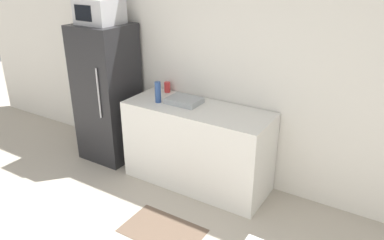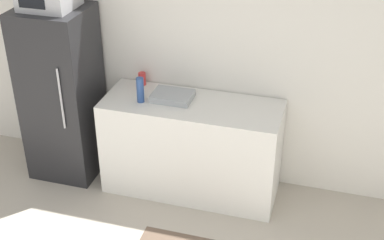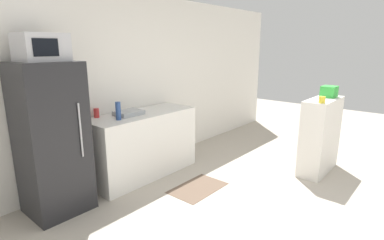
{
  "view_description": "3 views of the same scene",
  "coord_description": "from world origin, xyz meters",
  "px_view_note": "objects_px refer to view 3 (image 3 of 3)",
  "views": [
    {
      "loc": [
        1.92,
        -0.56,
        2.4
      ],
      "look_at": [
        0.3,
        2.05,
        1.06
      ],
      "focal_mm": 35.0,
      "sensor_mm": 36.0,
      "label": 1
    },
    {
      "loc": [
        1.19,
        -1.42,
        3.18
      ],
      "look_at": [
        0.18,
        2.06,
        1.1
      ],
      "focal_mm": 50.0,
      "sensor_mm": 36.0,
      "label": 2
    },
    {
      "loc": [
        -2.67,
        -0.61,
        1.85
      ],
      "look_at": [
        0.17,
        1.82,
        0.93
      ],
      "focal_mm": 28.0,
      "sensor_mm": 36.0,
      "label": 3
    }
  ],
  "objects_px": {
    "bottle_short": "(96,113)",
    "basket": "(329,92)",
    "refrigerator": "(52,140)",
    "jar": "(322,100)",
    "bottle_tall": "(118,111)",
    "microwave": "(41,47)"
  },
  "relations": [
    {
      "from": "bottle_short",
      "to": "basket",
      "type": "height_order",
      "value": "basket"
    },
    {
      "from": "refrigerator",
      "to": "jar",
      "type": "xyz_separation_m",
      "value": [
        2.72,
        -1.99,
        0.31
      ]
    },
    {
      "from": "basket",
      "to": "bottle_tall",
      "type": "bearing_deg",
      "value": 143.23
    },
    {
      "from": "refrigerator",
      "to": "microwave",
      "type": "relative_size",
      "value": 3.78
    },
    {
      "from": "microwave",
      "to": "basket",
      "type": "xyz_separation_m",
      "value": [
        3.29,
        -1.9,
        -0.65
      ]
    },
    {
      "from": "refrigerator",
      "to": "bottle_tall",
      "type": "bearing_deg",
      "value": -5.1
    },
    {
      "from": "bottle_short",
      "to": "basket",
      "type": "bearing_deg",
      "value": -40.17
    },
    {
      "from": "basket",
      "to": "jar",
      "type": "height_order",
      "value": "basket"
    },
    {
      "from": "bottle_tall",
      "to": "jar",
      "type": "xyz_separation_m",
      "value": [
        1.88,
        -1.91,
        0.11
      ]
    },
    {
      "from": "bottle_tall",
      "to": "basket",
      "type": "height_order",
      "value": "basket"
    },
    {
      "from": "refrigerator",
      "to": "basket",
      "type": "bearing_deg",
      "value": -30.09
    },
    {
      "from": "microwave",
      "to": "bottle_short",
      "type": "xyz_separation_m",
      "value": [
        0.73,
        0.26,
        -0.85
      ]
    },
    {
      "from": "bottle_short",
      "to": "jar",
      "type": "distance_m",
      "value": 3.0
    },
    {
      "from": "microwave",
      "to": "refrigerator",
      "type": "bearing_deg",
      "value": 74.14
    },
    {
      "from": "refrigerator",
      "to": "microwave",
      "type": "height_order",
      "value": "microwave"
    },
    {
      "from": "bottle_short",
      "to": "refrigerator",
      "type": "bearing_deg",
      "value": -160.62
    },
    {
      "from": "bottle_tall",
      "to": "jar",
      "type": "height_order",
      "value": "jar"
    },
    {
      "from": "bottle_tall",
      "to": "bottle_short",
      "type": "distance_m",
      "value": 0.35
    },
    {
      "from": "basket",
      "to": "bottle_short",
      "type": "bearing_deg",
      "value": 139.83
    },
    {
      "from": "refrigerator",
      "to": "jar",
      "type": "bearing_deg",
      "value": -36.17
    },
    {
      "from": "microwave",
      "to": "bottle_short",
      "type": "relative_size",
      "value": 3.67
    },
    {
      "from": "refrigerator",
      "to": "bottle_short",
      "type": "distance_m",
      "value": 0.78
    }
  ]
}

